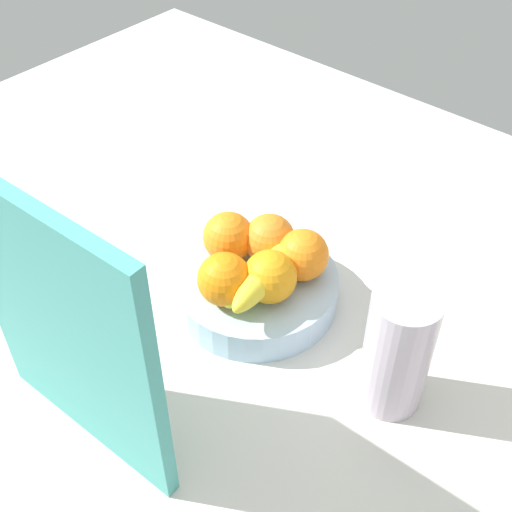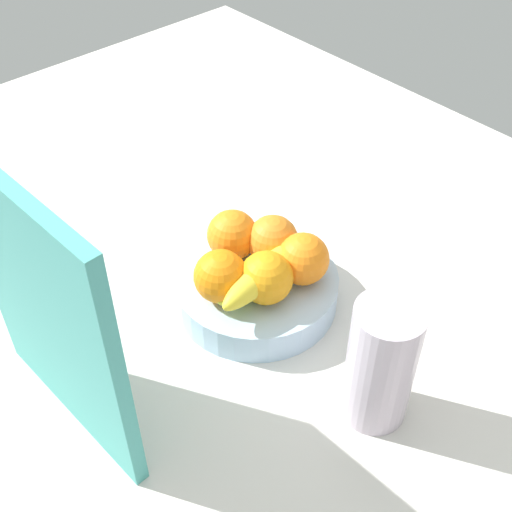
{
  "view_description": "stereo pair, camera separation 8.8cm",
  "coord_description": "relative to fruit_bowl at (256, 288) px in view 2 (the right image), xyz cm",
  "views": [
    {
      "loc": [
        -44.1,
        51.3,
        73.46
      ],
      "look_at": [
        1.72,
        -1.78,
        9.04
      ],
      "focal_mm": 47.04,
      "sensor_mm": 36.0,
      "label": 1
    },
    {
      "loc": [
        -50.38,
        45.15,
        73.46
      ],
      "look_at": [
        1.72,
        -1.78,
        9.04
      ],
      "focal_mm": 47.04,
      "sensor_mm": 36.0,
      "label": 2
    }
  ],
  "objects": [
    {
      "name": "orange_front_left",
      "position": [
        5.93,
        -0.64,
        6.32
      ],
      "size": [
        7.6,
        7.6,
        7.6
      ],
      "primitive_type": "sphere",
      "color": "orange",
      "rests_on": "fruit_bowl"
    },
    {
      "name": "banana_bunch",
      "position": [
        -3.32,
        0.92,
        5.62
      ],
      "size": [
        7.08,
        18.56,
        6.2
      ],
      "color": "yellow",
      "rests_on": "fruit_bowl"
    },
    {
      "name": "orange_center",
      "position": [
        -4.08,
        1.46,
        6.32
      ],
      "size": [
        7.6,
        7.6,
        7.6
      ],
      "primitive_type": "sphere",
      "color": "orange",
      "rests_on": "fruit_bowl"
    },
    {
      "name": "orange_front_right",
      "position": [
        0.35,
        6.26,
        6.32
      ],
      "size": [
        7.6,
        7.6,
        7.6
      ],
      "primitive_type": "sphere",
      "color": "orange",
      "rests_on": "fruit_bowl"
    },
    {
      "name": "orange_back_left",
      "position": [
        -4.75,
        -4.7,
        6.32
      ],
      "size": [
        7.6,
        7.6,
        7.6
      ],
      "primitive_type": "sphere",
      "color": "orange",
      "rests_on": "fruit_bowl"
    },
    {
      "name": "cutting_board",
      "position": [
        0.92,
        30.35,
        15.48
      ],
      "size": [
        28.05,
        2.93,
        36.0
      ],
      "primitive_type": "cube",
      "rotation": [
        0.0,
        0.0,
        0.04
      ],
      "color": "teal",
      "rests_on": "ground_plane"
    },
    {
      "name": "ground_plane",
      "position": [
        -1.72,
        1.78,
        -4.02
      ],
      "size": [
        180.0,
        140.0,
        3.0
      ],
      "primitive_type": "cube",
      "color": "silver"
    },
    {
      "name": "orange_back_right",
      "position": [
        1.02,
        -4.23,
        6.32
      ],
      "size": [
        7.6,
        7.6,
        7.6
      ],
      "primitive_type": "sphere",
      "color": "orange",
      "rests_on": "fruit_bowl"
    },
    {
      "name": "thermos_tumbler",
      "position": [
        -24.51,
        1.81,
        6.64
      ],
      "size": [
        8.48,
        8.48,
        18.31
      ],
      "primitive_type": "cylinder",
      "color": "#BFB0C0",
      "rests_on": "ground_plane"
    },
    {
      "name": "fruit_bowl",
      "position": [
        0.0,
        0.0,
        0.0
      ],
      "size": [
        24.25,
        24.25,
        5.04
      ],
      "primitive_type": "cylinder",
      "color": "#A6C2DB",
      "rests_on": "ground_plane"
    }
  ]
}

